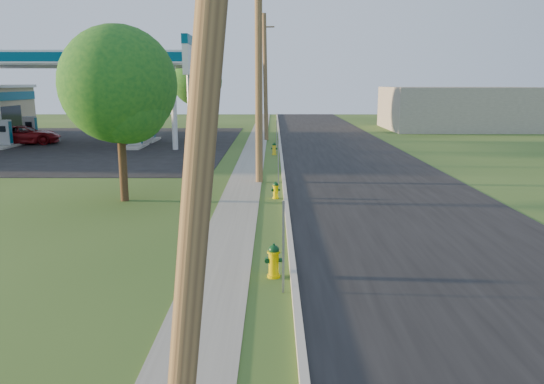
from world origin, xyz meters
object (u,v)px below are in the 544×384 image
object	(u,v)px
utility_pole_mid	(259,69)
hydrant_mid	(276,190)
fuel_pump_ne	(135,137)
fuel_pump_sw	(31,132)
tree_verge	(121,89)
hydrant_far	(274,149)
price_pylon	(188,63)
hydrant_near	(274,261)
tree_lot	(198,83)
utility_pole_far	(265,77)
fuel_pump_se	(149,132)
utility_pole_near	(208,38)
car_red	(25,135)
fuel_pump_nw	(5,137)

from	to	relation	value
utility_pole_mid	hydrant_mid	bearing A→B (deg)	-78.08
fuel_pump_ne	fuel_pump_sw	bearing A→B (deg)	156.04
tree_verge	hydrant_far	bearing A→B (deg)	67.11
price_pylon	hydrant_near	size ratio (longest dim) A/B	8.49
fuel_pump_ne	price_pylon	bearing A→B (deg)	-56.31
fuel_pump_ne	tree_lot	distance (m)	13.15
tree_lot	fuel_pump_sw	bearing A→B (deg)	-144.61
fuel_pump_ne	hydrant_near	bearing A→B (deg)	-69.02
tree_verge	tree_lot	bearing A→B (deg)	92.50
hydrant_far	hydrant_mid	bearing A→B (deg)	-89.77
tree_lot	utility_pole_far	bearing A→B (deg)	-49.88
fuel_pump_se	hydrant_near	bearing A→B (deg)	-71.71
utility_pole_near	price_pylon	distance (m)	23.83
tree_verge	car_red	size ratio (longest dim) A/B	1.32
hydrant_near	hydrant_mid	distance (m)	8.46
fuel_pump_se	utility_pole_mid	bearing A→B (deg)	-62.37
utility_pole_far	hydrant_mid	xyz separation A→B (m)	(0.73, -21.45, -4.48)
utility_pole_near	tree_verge	distance (m)	14.92
price_pylon	utility_pole_far	bearing A→B (deg)	72.67
fuel_pump_ne	price_pylon	world-z (taller)	price_pylon
fuel_pump_ne	utility_pole_mid	bearing A→B (deg)	-55.60
utility_pole_far	hydrant_near	world-z (taller)	utility_pole_far
fuel_pump_nw	fuel_pump_ne	distance (m)	9.00
hydrant_near	hydrant_far	size ratio (longest dim) A/B	1.05
car_red	hydrant_far	bearing A→B (deg)	-121.60
fuel_pump_se	hydrant_far	xyz separation A→B (m)	(9.58, -7.72, -0.35)
fuel_pump_se	car_red	bearing A→B (deg)	-166.34
hydrant_near	car_red	xyz separation A→B (m)	(-18.06, 26.84, 0.29)
fuel_pump_nw	price_pylon	world-z (taller)	price_pylon
price_pylon	car_red	size ratio (longest dim) A/B	1.40
utility_pole_mid	fuel_pump_se	bearing A→B (deg)	117.63
fuel_pump_se	hydrant_near	distance (m)	30.44
utility_pole_far	fuel_pump_ne	size ratio (longest dim) A/B	2.97
price_pylon	tree_verge	bearing A→B (deg)	-96.04
utility_pole_near	utility_pole_mid	distance (m)	18.00
utility_pole_near	car_red	distance (m)	37.48
tree_lot	hydrant_far	world-z (taller)	tree_lot
utility_pole_near	hydrant_mid	world-z (taller)	utility_pole_near
hydrant_mid	car_red	xyz separation A→B (m)	(-18.13, 18.38, 0.35)
utility_pole_far	fuel_pump_ne	xyz separation A→B (m)	(-8.90, -5.00, -4.08)
utility_pole_far	price_pylon	world-z (taller)	utility_pole_far
utility_pole_far	hydrant_near	bearing A→B (deg)	-88.75
price_pylon	hydrant_far	world-z (taller)	price_pylon
utility_pole_far	car_red	size ratio (longest dim) A/B	1.94
hydrant_mid	car_red	bearing A→B (deg)	134.61
fuel_pump_nw	hydrant_far	distance (m)	18.95
fuel_pump_sw	hydrant_mid	size ratio (longest dim) A/B	4.80
car_red	price_pylon	bearing A→B (deg)	-139.17
tree_lot	hydrant_mid	size ratio (longest dim) A/B	10.23
utility_pole_mid	price_pylon	size ratio (longest dim) A/B	1.43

